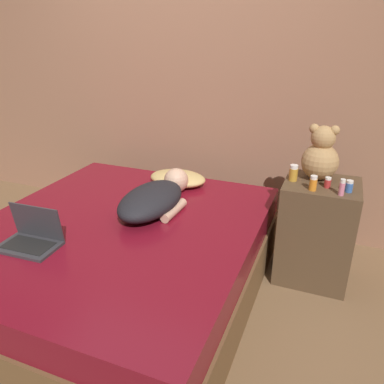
% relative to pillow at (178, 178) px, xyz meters
% --- Properties ---
extents(ground_plane, '(12.00, 12.00, 0.00)m').
position_rel_pillow_xyz_m(ground_plane, '(-0.09, -0.72, -0.55)').
color(ground_plane, brown).
extents(wall_back, '(8.00, 0.06, 2.60)m').
position_rel_pillow_xyz_m(wall_back, '(-0.09, 0.50, 0.75)').
color(wall_back, '#996B51').
rests_on(wall_back, ground_plane).
extents(bed, '(1.70, 1.88, 0.50)m').
position_rel_pillow_xyz_m(bed, '(-0.09, -0.72, -0.30)').
color(bed, brown).
rests_on(bed, ground_plane).
extents(nightstand, '(0.47, 0.42, 0.70)m').
position_rel_pillow_xyz_m(nightstand, '(1.05, -0.10, -0.20)').
color(nightstand, brown).
rests_on(nightstand, ground_plane).
extents(pillow, '(0.44, 0.30, 0.10)m').
position_rel_pillow_xyz_m(pillow, '(0.00, 0.00, 0.00)').
color(pillow, tan).
rests_on(pillow, bed).
extents(person_lying, '(0.37, 0.77, 0.18)m').
position_rel_pillow_xyz_m(person_lying, '(0.04, -0.46, 0.04)').
color(person_lying, black).
rests_on(person_lying, bed).
extents(laptop, '(0.34, 0.22, 0.22)m').
position_rel_pillow_xyz_m(laptop, '(-0.39, -1.12, -0.00)').
color(laptop, '#333338').
rests_on(laptop, bed).
extents(teddy_bear, '(0.23, 0.23, 0.36)m').
position_rel_pillow_xyz_m(teddy_bear, '(1.02, -0.03, 0.31)').
color(teddy_bear, tan).
rests_on(teddy_bear, nightstand).
extents(bottle_pink, '(0.03, 0.03, 0.10)m').
position_rel_pillow_xyz_m(bottle_pink, '(1.17, -0.26, 0.20)').
color(bottle_pink, pink).
rests_on(bottle_pink, nightstand).
extents(bottle_orange, '(0.04, 0.04, 0.09)m').
position_rel_pillow_xyz_m(bottle_orange, '(1.00, -0.24, 0.20)').
color(bottle_orange, orange).
rests_on(bottle_orange, nightstand).
extents(bottle_blue, '(0.04, 0.04, 0.07)m').
position_rel_pillow_xyz_m(bottle_blue, '(1.21, -0.19, 0.19)').
color(bottle_blue, '#3866B2').
rests_on(bottle_blue, nightstand).
extents(bottle_red, '(0.04, 0.04, 0.07)m').
position_rel_pillow_xyz_m(bottle_red, '(1.08, -0.17, 0.19)').
color(bottle_red, '#B72D2D').
rests_on(bottle_red, nightstand).
extents(bottle_amber, '(0.05, 0.05, 0.10)m').
position_rel_pillow_xyz_m(bottle_amber, '(0.87, -0.12, 0.20)').
color(bottle_amber, gold).
rests_on(bottle_amber, nightstand).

